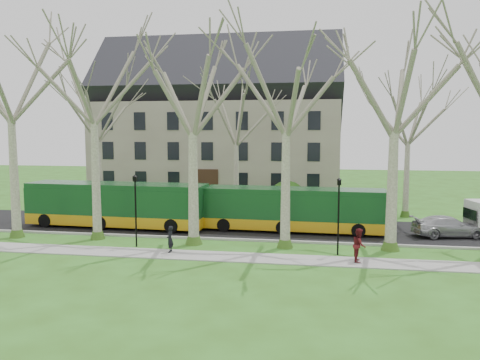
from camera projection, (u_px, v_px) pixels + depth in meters
name	position (u px, v px, depth m)	size (l,w,h in m)	color
ground	(236.00, 246.00, 28.45)	(120.00, 120.00, 0.00)	#33601B
sidewalk	(229.00, 257.00, 26.00)	(70.00, 2.00, 0.06)	gray
road	(249.00, 228.00, 33.85)	(80.00, 8.00, 0.06)	black
curb	(240.00, 240.00, 29.92)	(80.00, 0.25, 0.14)	#A5A39E
building	(219.00, 121.00, 52.13)	(26.50, 12.20, 16.00)	gray
tree_row_verge	(237.00, 131.00, 28.02)	(49.00, 7.00, 14.00)	gray
tree_row_far	(243.00, 143.00, 38.84)	(33.00, 7.00, 12.00)	gray
lamp_row	(234.00, 207.00, 27.21)	(36.22, 0.22, 4.30)	black
hedges	(212.00, 197.00, 42.84)	(30.60, 8.60, 2.00)	#265B1A
bus_lead	(117.00, 204.00, 33.90)	(13.17, 2.74, 3.29)	#12411C
bus_follow	(294.00, 209.00, 32.46)	(12.40, 2.58, 3.10)	#12411C
sedan	(448.00, 226.00, 30.82)	(1.90, 4.67, 1.36)	#ABACB0
pedestrian_a	(170.00, 239.00, 26.84)	(0.55, 0.36, 1.52)	black
pedestrian_b	(359.00, 245.00, 24.88)	(0.87, 0.68, 1.80)	#551317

